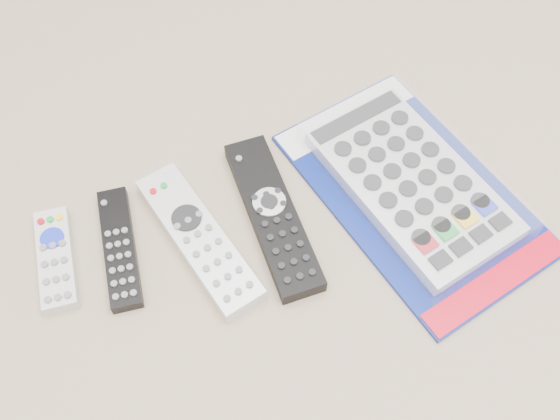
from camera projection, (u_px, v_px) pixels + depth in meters
name	position (u px, v px, depth m)	size (l,w,h in m)	color
remote_small_grey	(56.00, 259.00, 0.78)	(0.06, 0.14, 0.02)	silver
remote_slim_black	(120.00, 248.00, 0.79)	(0.07, 0.18, 0.02)	black
remote_silver_dvd	(199.00, 239.00, 0.80)	(0.10, 0.24, 0.03)	silver
remote_large_black	(273.00, 215.00, 0.81)	(0.07, 0.24, 0.03)	black
jumbo_remote_packaged	(412.00, 182.00, 0.83)	(0.28, 0.39, 0.05)	navy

